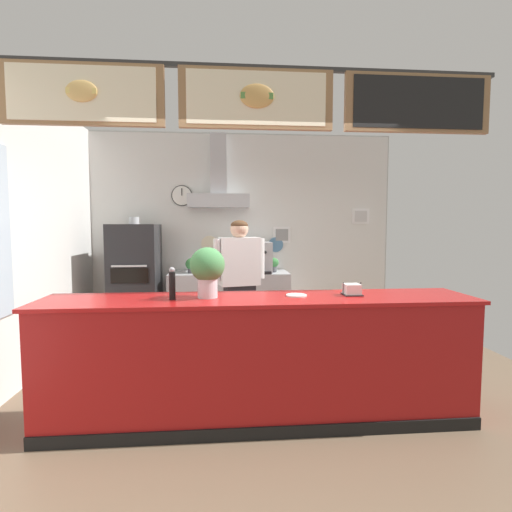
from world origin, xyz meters
TOP-DOWN VIEW (x-y plane):
  - ground_plane at (0.00, 0.00)m, footprint 6.30×6.30m
  - back_wall_assembly at (-0.02, 2.44)m, footprint 4.68×2.84m
  - service_counter at (0.00, -0.41)m, footprint 3.50×0.65m
  - back_prep_counter at (-0.21, 2.22)m, footprint 1.76×0.62m
  - pizza_oven at (-1.54, 2.07)m, footprint 0.65×0.69m
  - shop_worker at (-0.11, 1.00)m, footprint 0.60×0.32m
  - espresso_machine at (0.14, 2.20)m, footprint 0.55×0.48m
  - potted_basil at (-0.75, 2.19)m, footprint 0.20×0.20m
  - potted_oregano at (-0.24, 2.25)m, footprint 0.19×0.19m
  - potted_sage at (0.45, 2.20)m, footprint 0.16×0.16m
  - napkin_holder at (0.78, -0.37)m, footprint 0.16×0.15m
  - pepper_grinder at (-0.69, -0.44)m, footprint 0.05×0.05m
  - condiment_plate at (0.31, -0.38)m, footprint 0.17×0.17m
  - basil_vase at (-0.42, -0.38)m, footprint 0.28×0.28m

SIDE VIEW (x-z plane):
  - ground_plane at x=0.00m, z-range 0.00..0.00m
  - back_prep_counter at x=-0.21m, z-range -0.01..0.91m
  - service_counter at x=0.00m, z-range 0.00..1.03m
  - pizza_oven at x=-1.54m, z-range -0.05..1.68m
  - shop_worker at x=-0.11m, z-range 0.06..1.73m
  - condiment_plate at x=0.31m, z-range 1.03..1.04m
  - potted_basil at x=-0.75m, z-range 0.92..1.14m
  - potted_oregano at x=-0.24m, z-range 0.93..1.15m
  - potted_sage at x=0.45m, z-range 0.93..1.15m
  - napkin_holder at x=0.78m, z-range 1.02..1.12m
  - espresso_machine at x=0.14m, z-range 0.91..1.36m
  - pepper_grinder at x=-0.69m, z-range 1.02..1.28m
  - basil_vase at x=-0.42m, z-range 1.05..1.46m
  - back_wall_assembly at x=-0.02m, z-range 0.11..3.13m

